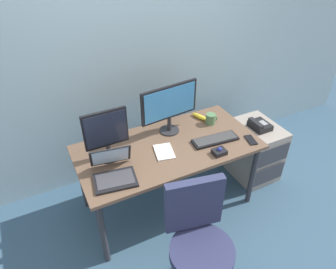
{
  "coord_description": "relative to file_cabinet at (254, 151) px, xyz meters",
  "views": [
    {
      "loc": [
        -0.94,
        -1.87,
        2.31
      ],
      "look_at": [
        0.0,
        0.0,
        0.83
      ],
      "focal_mm": 33.0,
      "sensor_mm": 36.0,
      "label": 1
    }
  ],
  "objects": [
    {
      "name": "ground_plane",
      "position": [
        -1.01,
        -0.0,
        -0.3
      ],
      "size": [
        8.0,
        8.0,
        0.0
      ],
      "primitive_type": "plane",
      "color": "#335066"
    },
    {
      "name": "back_wall",
      "position": [
        -1.01,
        0.74,
        1.1
      ],
      "size": [
        6.0,
        0.1,
        2.8
      ],
      "primitive_type": "cube",
      "color": "#8DA9B3",
      "rests_on": "ground"
    },
    {
      "name": "desk",
      "position": [
        -1.01,
        -0.0,
        0.34
      ],
      "size": [
        1.56,
        0.77,
        0.71
      ],
      "color": "brown",
      "rests_on": "ground"
    },
    {
      "name": "file_cabinet",
      "position": [
        0.0,
        0.0,
        0.0
      ],
      "size": [
        0.42,
        0.53,
        0.59
      ],
      "color": "gray",
      "rests_on": "ground"
    },
    {
      "name": "desk_phone",
      "position": [
        -0.01,
        -0.02,
        0.33
      ],
      "size": [
        0.17,
        0.2,
        0.09
      ],
      "color": "black",
      "rests_on": "file_cabinet"
    },
    {
      "name": "office_chair",
      "position": [
        -1.18,
        -0.83,
        0.14
      ],
      "size": [
        0.52,
        0.52,
        0.95
      ],
      "color": "black",
      "rests_on": "ground"
    },
    {
      "name": "monitor_main",
      "position": [
        -0.9,
        0.19,
        0.68
      ],
      "size": [
        0.55,
        0.18,
        0.45
      ],
      "color": "#262628",
      "rests_on": "desk"
    },
    {
      "name": "monitor_side",
      "position": [
        -1.5,
        0.08,
        0.65
      ],
      "size": [
        0.35,
        0.18,
        0.43
      ],
      "color": "#262628",
      "rests_on": "desk"
    },
    {
      "name": "keyboard",
      "position": [
        -0.61,
        -0.12,
        0.42
      ],
      "size": [
        0.42,
        0.17,
        0.03
      ],
      "color": "black",
      "rests_on": "desk"
    },
    {
      "name": "laptop",
      "position": [
        -1.54,
        -0.16,
        0.46
      ],
      "size": [
        0.36,
        0.36,
        0.22
      ],
      "color": "black",
      "rests_on": "desk"
    },
    {
      "name": "trackball_mouse",
      "position": [
        -0.68,
        -0.29,
        0.43
      ],
      "size": [
        0.11,
        0.09,
        0.07
      ],
      "color": "black",
      "rests_on": "desk"
    },
    {
      "name": "coffee_mug",
      "position": [
        -0.49,
        0.13,
        0.46
      ],
      "size": [
        0.1,
        0.09,
        0.1
      ],
      "color": "#4F784D",
      "rests_on": "desk"
    },
    {
      "name": "paper_notepad",
      "position": [
        -1.07,
        -0.06,
        0.42
      ],
      "size": [
        0.19,
        0.24,
        0.01
      ],
      "primitive_type": "cube",
      "rotation": [
        0.0,
        0.0,
        -0.22
      ],
      "color": "white",
      "rests_on": "desk"
    },
    {
      "name": "cell_phone",
      "position": [
        -0.32,
        -0.26,
        0.41
      ],
      "size": [
        0.1,
        0.15,
        0.01
      ],
      "primitive_type": "cube",
      "rotation": [
        0.0,
        0.0,
        -0.22
      ],
      "color": "black",
      "rests_on": "desk"
    },
    {
      "name": "banana",
      "position": [
        -0.54,
        0.25,
        0.43
      ],
      "size": [
        0.11,
        0.19,
        0.04
      ],
      "primitive_type": "ellipsoid",
      "rotation": [
        0.0,
        0.0,
        1.92
      ],
      "color": "yellow",
      "rests_on": "desk"
    }
  ]
}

